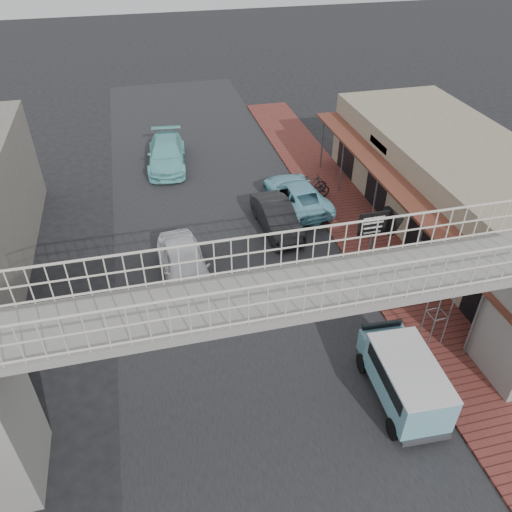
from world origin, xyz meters
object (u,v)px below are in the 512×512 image
arrow_sign (394,221)px  dark_sedan (277,217)px  angkot_curb (296,194)px  angkot_van (405,375)px  motorcycle_far (311,185)px  angkot_far (167,154)px  white_hatchback (185,266)px  street_clock (445,286)px  motorcycle_near (314,191)px

arrow_sign → dark_sedan: bearing=125.5°
dark_sedan → angkot_curb: angkot_curb is taller
angkot_curb → angkot_van: (-0.40, -12.39, 0.47)m
motorcycle_far → angkot_far: bearing=49.3°
angkot_far → motorcycle_far: (7.07, -5.38, -0.12)m
white_hatchback → arrow_sign: bearing=-17.1°
angkot_far → street_clock: 18.43m
angkot_curb → street_clock: 10.66m
angkot_curb → angkot_far: 8.65m
angkot_van → arrow_sign: (2.23, 5.87, 1.66)m
white_hatchback → dark_sedan: 5.52m
angkot_curb → motorcycle_far: angkot_curb is taller
white_hatchback → angkot_van: angkot_van is taller
dark_sedan → motorcycle_far: size_ratio=2.35×
motorcycle_near → arrow_sign: size_ratio=0.54×
angkot_van → motorcycle_far: size_ratio=2.15×
angkot_van → arrow_sign: arrow_sign is taller
angkot_curb → angkot_van: size_ratio=1.30×
motorcycle_near → arrow_sign: 7.22m
angkot_far → street_clock: bearing=-58.7°
dark_sedan → arrow_sign: size_ratio=1.24×
street_clock → arrow_sign: arrow_sign is taller
angkot_curb → motorcycle_near: angkot_curb is taller
motorcycle_near → arrow_sign: bearing=173.0°
white_hatchback → angkot_far: 11.00m
motorcycle_far → angkot_van: bearing=170.2°
angkot_van → street_clock: street_clock is taller
dark_sedan → angkot_far: angkot_far is taller
white_hatchback → dark_sedan: white_hatchback is taller
white_hatchback → dark_sedan: (4.72, 2.87, -0.10)m
angkot_van → motorcycle_near: size_ratio=2.09×
angkot_far → angkot_van: size_ratio=1.36×
motorcycle_far → arrow_sign: (0.73, -7.40, 2.19)m
angkot_van → white_hatchback: bearing=130.5°
white_hatchback → dark_sedan: bearing=26.6°
angkot_van → motorcycle_far: (1.50, 13.27, -0.53)m
dark_sedan → motorcycle_far: 3.83m
motorcycle_near → dark_sedan: bearing=116.2°
white_hatchback → street_clock: (8.13, -5.58, 1.83)m
motorcycle_near → angkot_far: bearing=36.7°
dark_sedan → angkot_far: (-4.41, 8.13, 0.07)m
motorcycle_near → arrow_sign: arrow_sign is taller
angkot_van → motorcycle_near: bearing=86.3°
street_clock → arrow_sign: bearing=86.6°
motorcycle_near → angkot_van: bearing=160.1°
white_hatchback → street_clock: 10.03m
angkot_curb → street_clock: street_clock is taller
white_hatchback → motorcycle_far: white_hatchback is taller
angkot_curb → angkot_far: angkot_far is taller
white_hatchback → angkot_van: (5.88, -7.66, 0.37)m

